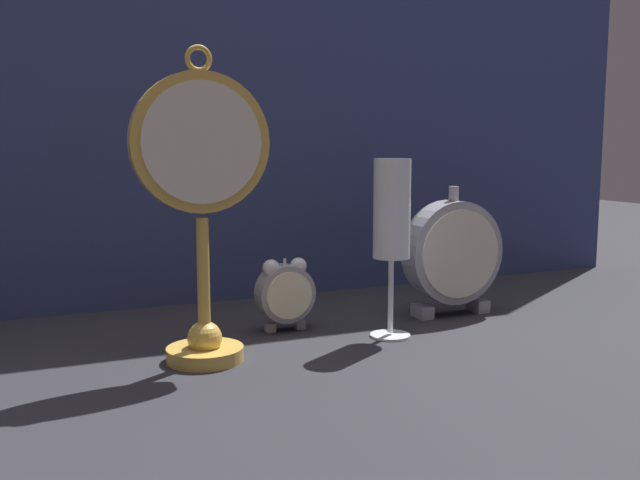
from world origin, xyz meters
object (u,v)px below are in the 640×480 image
at_px(pocket_watch_on_stand, 202,202).
at_px(mantel_clock_silver, 453,253).
at_px(alarm_clock_twin_bell, 285,291).
at_px(champagne_flute, 392,220).

xyz_separation_m(pocket_watch_on_stand, mantel_clock_silver, (0.38, 0.07, -0.09)).
xyz_separation_m(alarm_clock_twin_bell, mantel_clock_silver, (0.25, -0.01, 0.04)).
distance_m(alarm_clock_twin_bell, mantel_clock_silver, 0.25).
bearing_deg(champagne_flute, alarm_clock_twin_bell, 143.78).
distance_m(pocket_watch_on_stand, alarm_clock_twin_bell, 0.20).
height_order(pocket_watch_on_stand, mantel_clock_silver, pocket_watch_on_stand).
bearing_deg(champagne_flute, mantel_clock_silver, 25.93).
height_order(pocket_watch_on_stand, alarm_clock_twin_bell, pocket_watch_on_stand).
distance_m(mantel_clock_silver, champagne_flute, 0.16).
xyz_separation_m(pocket_watch_on_stand, alarm_clock_twin_bell, (0.13, 0.09, -0.13)).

